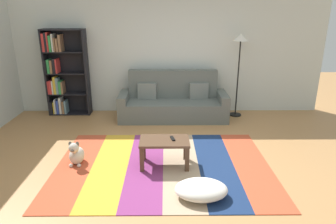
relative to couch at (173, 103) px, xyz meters
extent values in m
plane|color=#B27F4C|center=(-0.09, -2.02, -0.34)|extent=(14.00, 14.00, 0.00)
cube|color=silver|center=(-0.09, 0.53, 1.01)|extent=(6.80, 0.10, 2.70)
cube|color=#C64C2D|center=(-1.52, -2.15, -0.33)|extent=(0.53, 2.31, 0.01)
cube|color=gold|center=(-0.99, -2.15, -0.33)|extent=(0.53, 2.31, 0.01)
cube|color=#843370|center=(-0.46, -2.15, -0.33)|extent=(0.53, 2.31, 0.01)
cube|color=tan|center=(0.07, -2.15, -0.33)|extent=(0.53, 2.31, 0.01)
cube|color=navy|center=(0.59, -2.15, -0.33)|extent=(0.53, 2.31, 0.01)
cube|color=#C64C2D|center=(1.12, -2.15, -0.33)|extent=(0.53, 2.31, 0.01)
cube|color=#59605B|center=(0.00, -0.07, -0.14)|extent=(1.90, 0.80, 0.40)
cube|color=#59605B|center=(0.00, 0.23, 0.36)|extent=(1.90, 0.20, 0.60)
cube|color=#59605B|center=(-1.04, -0.07, -0.06)|extent=(0.18, 0.80, 0.56)
cube|color=#59605B|center=(1.04, -0.07, -0.06)|extent=(0.18, 0.80, 0.56)
cube|color=slate|center=(-0.55, 0.11, 0.22)|extent=(0.42, 0.19, 0.36)
cube|color=slate|center=(0.55, 0.11, 0.22)|extent=(0.42, 0.19, 0.36)
cube|color=black|center=(-2.72, 0.28, 0.59)|extent=(0.04, 0.28, 1.85)
cube|color=black|center=(-1.85, 0.28, 0.59)|extent=(0.04, 0.28, 1.85)
cube|color=black|center=(-2.29, 0.41, 0.59)|extent=(0.90, 0.01, 1.85)
cube|color=black|center=(-2.29, 0.28, -0.32)|extent=(0.86, 0.28, 0.02)
cube|color=black|center=(-2.29, 0.28, 0.13)|extent=(0.86, 0.28, 0.02)
cube|color=black|center=(-2.29, 0.28, 0.59)|extent=(0.86, 0.28, 0.02)
cube|color=black|center=(-2.29, 0.28, 1.04)|extent=(0.86, 0.28, 0.02)
cube|color=black|center=(-2.29, 0.28, 1.49)|extent=(0.86, 0.28, 0.02)
cube|color=black|center=(-2.68, 0.27, -0.17)|extent=(0.05, 0.24, 0.27)
cube|color=gold|center=(-2.63, 0.25, -0.18)|extent=(0.03, 0.21, 0.26)
cube|color=silver|center=(-2.59, 0.23, -0.15)|extent=(0.03, 0.17, 0.32)
cube|color=#334CB2|center=(-2.54, 0.26, -0.16)|extent=(0.05, 0.23, 0.31)
cube|color=silver|center=(-2.48, 0.25, -0.12)|extent=(0.05, 0.21, 0.37)
cube|color=#8C6647|center=(-2.42, 0.26, -0.17)|extent=(0.05, 0.23, 0.28)
cube|color=#668C99|center=(-2.37, 0.26, -0.16)|extent=(0.04, 0.22, 0.29)
cube|color=red|center=(-2.69, 0.26, 0.29)|extent=(0.03, 0.23, 0.28)
cube|color=red|center=(-2.64, 0.27, 0.29)|extent=(0.05, 0.25, 0.29)
cube|color=silver|center=(-2.60, 0.26, 0.29)|extent=(0.03, 0.22, 0.29)
cube|color=gold|center=(-2.55, 0.26, 0.33)|extent=(0.05, 0.23, 0.38)
cube|color=#668C99|center=(-2.50, 0.25, 0.32)|extent=(0.05, 0.21, 0.35)
cube|color=green|center=(-2.44, 0.26, 0.28)|extent=(0.05, 0.23, 0.28)
cube|color=#8C6647|center=(-2.40, 0.26, 0.28)|extent=(0.04, 0.22, 0.26)
cube|color=black|center=(-2.69, 0.23, 0.74)|extent=(0.03, 0.17, 0.28)
cube|color=green|center=(-2.63, 0.25, 0.74)|extent=(0.05, 0.21, 0.29)
cube|color=#8C6647|center=(-2.57, 0.24, 0.74)|extent=(0.05, 0.18, 0.28)
cube|color=black|center=(-2.51, 0.24, 0.75)|extent=(0.05, 0.19, 0.31)
cube|color=red|center=(-2.46, 0.27, 0.75)|extent=(0.03, 0.24, 0.30)
cube|color=red|center=(-2.68, 0.24, 1.24)|extent=(0.05, 0.19, 0.37)
cube|color=black|center=(-2.62, 0.23, 1.25)|extent=(0.04, 0.16, 0.39)
cube|color=red|center=(-2.59, 0.27, 1.25)|extent=(0.03, 0.24, 0.40)
cube|color=green|center=(-2.54, 0.23, 1.22)|extent=(0.05, 0.18, 0.33)
cube|color=silver|center=(-2.49, 0.27, 1.23)|extent=(0.03, 0.25, 0.37)
cube|color=#8C6647|center=(-2.45, 0.27, 1.19)|extent=(0.03, 0.25, 0.28)
cube|color=#8C6647|center=(-2.40, 0.25, 1.19)|extent=(0.05, 0.21, 0.27)
cube|color=#8C6647|center=(-2.34, 0.27, 1.23)|extent=(0.05, 0.25, 0.35)
cube|color=#513826|center=(-0.18, -2.13, 0.06)|extent=(0.73, 0.45, 0.04)
cube|color=#513826|center=(-0.50, -2.31, -0.14)|extent=(0.06, 0.06, 0.37)
cube|color=#513826|center=(0.15, -2.31, -0.14)|extent=(0.06, 0.06, 0.37)
cube|color=#513826|center=(-0.50, -1.94, -0.14)|extent=(0.06, 0.06, 0.37)
cube|color=#513826|center=(0.15, -1.94, -0.14)|extent=(0.06, 0.06, 0.37)
ellipsoid|color=white|center=(0.28, -2.95, -0.23)|extent=(0.66, 0.48, 0.20)
ellipsoid|color=beige|center=(-1.50, -2.05, -0.21)|extent=(0.22, 0.30, 0.26)
sphere|color=beige|center=(-1.50, -2.15, -0.03)|extent=(0.15, 0.15, 0.15)
ellipsoid|color=#5B5750|center=(-1.50, -2.21, -0.04)|extent=(0.06, 0.07, 0.05)
ellipsoid|color=#5B5750|center=(-1.56, -2.13, 0.02)|extent=(0.05, 0.04, 0.08)
ellipsoid|color=#5B5750|center=(-1.45, -2.13, 0.02)|extent=(0.05, 0.04, 0.08)
sphere|color=beige|center=(-1.56, -2.18, -0.31)|extent=(0.06, 0.06, 0.06)
sphere|color=beige|center=(-1.44, -2.18, -0.31)|extent=(0.06, 0.06, 0.06)
cylinder|color=black|center=(1.38, 0.14, -0.32)|extent=(0.26, 0.26, 0.02)
cylinder|color=black|center=(1.38, 0.14, 0.48)|extent=(0.03, 0.03, 1.59)
cone|color=white|center=(1.38, 0.14, 1.35)|extent=(0.32, 0.32, 0.14)
cube|color=black|center=(-0.06, -2.09, 0.09)|extent=(0.08, 0.16, 0.02)
camera|label=1|loc=(-0.16, -6.17, 1.88)|focal=32.29mm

